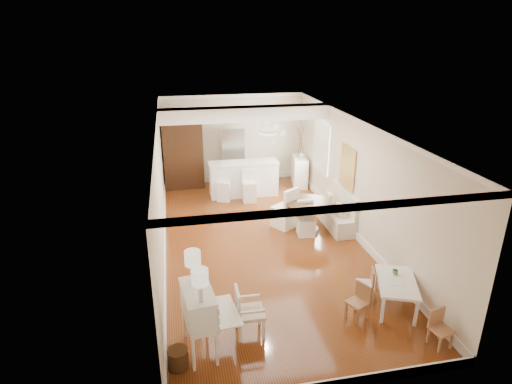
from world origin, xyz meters
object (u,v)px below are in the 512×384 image
object	(u,v)px
pantry_cabinet	(183,152)
dining_table	(308,217)
kids_chair_c	(441,329)
gustavian_armchair	(250,312)
kids_chair_a	(357,302)
wicker_basket	(178,358)
kids_table	(395,294)
bar_stool_right	(249,186)
slip_chair_far	(284,207)
bar_stool_left	(224,185)
secretary_bureau	(199,321)
fridge	(244,156)
breakfast_counter	(244,179)
slip_chair_near	(306,219)
sideboard	(300,171)
kids_chair_b	(365,283)

from	to	relation	value
pantry_cabinet	dining_table	bearing A→B (deg)	-53.62
kids_chair_c	pantry_cabinet	distance (m)	8.96
gustavian_armchair	dining_table	size ratio (longest dim) A/B	0.75
kids_chair_a	dining_table	xyz separation A→B (m)	(0.22, 3.41, 0.06)
gustavian_armchair	wicker_basket	world-z (taller)	gustavian_armchair
kids_table	pantry_cabinet	bearing A→B (deg)	115.64
bar_stool_right	pantry_cabinet	distance (m)	2.49
slip_chair_far	bar_stool_left	distance (m)	2.40
kids_table	kids_chair_c	xyz separation A→B (m)	(0.20, -1.07, 0.04)
secretary_bureau	bar_stool_left	distance (m)	6.24
secretary_bureau	gustavian_armchair	xyz separation A→B (m)	(0.83, 0.24, -0.13)
kids_table	fridge	xyz separation A→B (m)	(-1.50, 7.06, 0.63)
kids_chair_a	breakfast_counter	bearing A→B (deg)	162.92
slip_chair_near	breakfast_counter	distance (m)	3.09
dining_table	wicker_basket	bearing A→B (deg)	-129.54
dining_table	pantry_cabinet	world-z (taller)	pantry_cabinet
gustavian_armchair	bar_stool_right	world-z (taller)	bar_stool_right
bar_stool_right	slip_chair_far	bearing A→B (deg)	-71.61
gustavian_armchair	bar_stool_left	xyz separation A→B (m)	(0.34, 5.89, 0.04)
breakfast_counter	pantry_cabinet	distance (m)	2.11
kids_chair_c	slip_chair_near	distance (m)	4.26
bar_stool_left	sideboard	bearing A→B (deg)	36.75
kids_chair_b	breakfast_counter	distance (m)	5.78
slip_chair_far	kids_chair_c	bearing A→B (deg)	70.65
kids_chair_a	kids_chair_c	world-z (taller)	kids_chair_a
fridge	wicker_basket	bearing A→B (deg)	-106.81
kids_table	slip_chair_far	distance (m)	3.82
kids_chair_c	sideboard	distance (m)	7.61
secretary_bureau	bar_stool_left	xyz separation A→B (m)	(1.17, 6.13, -0.09)
kids_table	dining_table	xyz separation A→B (m)	(-0.58, 3.25, 0.12)
slip_chair_far	bar_stool_right	world-z (taller)	slip_chair_far
dining_table	kids_chair_b	bearing A→B (deg)	-86.69
kids_chair_a	breakfast_counter	size ratio (longest dim) A/B	0.32
kids_chair_c	dining_table	bearing A→B (deg)	88.80
wicker_basket	kids_table	world-z (taller)	kids_table
secretary_bureau	bar_stool_left	bearing A→B (deg)	72.25
kids_chair_a	fridge	size ratio (longest dim) A/B	0.36
slip_chair_far	fridge	xyz separation A→B (m)	(-0.42, 3.41, 0.37)
kids_chair_b	gustavian_armchair	bearing A→B (deg)	-57.90
gustavian_armchair	breakfast_counter	distance (m)	6.28
kids_chair_a	wicker_basket	bearing A→B (deg)	-105.05
dining_table	slip_chair_far	xyz separation A→B (m)	(-0.50, 0.40, 0.14)
kids_chair_b	sideboard	size ratio (longest dim) A/B	0.64
kids_chair_c	bar_stool_right	world-z (taller)	bar_stool_right
breakfast_counter	fridge	bearing A→B (deg)	79.22
gustavian_armchair	kids_chair_c	distance (m)	3.01
slip_chair_near	sideboard	size ratio (longest dim) A/B	0.88
secretary_bureau	kids_chair_b	bearing A→B (deg)	7.75
wicker_basket	fridge	size ratio (longest dim) A/B	0.17
slip_chair_far	pantry_cabinet	bearing A→B (deg)	-90.45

